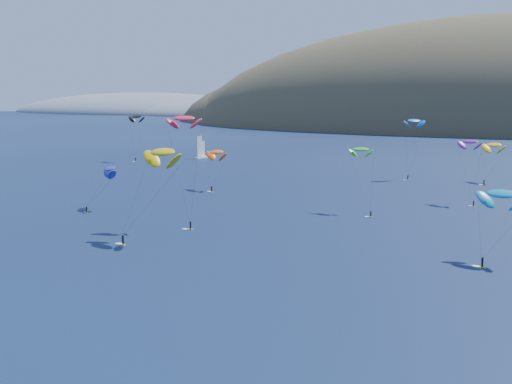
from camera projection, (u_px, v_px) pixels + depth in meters
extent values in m
ellipsoid|color=#3D3526|center=(346.00, 130.00, 676.93)|extent=(340.00, 240.00, 120.00)
ellipsoid|color=slate|center=(144.00, 115.00, 969.48)|extent=(400.00, 240.00, 60.00)
ellipsoid|color=slate|center=(222.00, 117.00, 875.66)|extent=(240.00, 180.00, 44.00)
cube|color=white|center=(201.00, 158.00, 326.44)|extent=(3.13, 8.23, 0.96)
cylinder|color=white|center=(201.00, 145.00, 326.11)|extent=(0.15, 0.15, 11.23)
cube|color=yellow|center=(212.00, 192.00, 220.53)|extent=(1.55, 1.05, 0.08)
cylinder|color=black|center=(212.00, 189.00, 220.39)|extent=(0.35, 0.35, 1.62)
sphere|color=#8C6047|center=(212.00, 186.00, 220.26)|extent=(0.27, 0.27, 0.27)
ellipsoid|color=#FF5C0D|center=(217.00, 152.00, 226.27)|extent=(9.98, 7.71, 5.05)
cube|color=yellow|center=(123.00, 245.00, 146.07)|extent=(1.72, 1.03, 0.09)
cylinder|color=black|center=(123.00, 240.00, 145.92)|extent=(0.39, 0.39, 1.77)
sphere|color=#8C6047|center=(123.00, 235.00, 145.77)|extent=(0.30, 0.30, 0.30)
ellipsoid|color=#CAAC08|center=(163.00, 152.00, 150.56)|extent=(12.14, 8.70, 6.16)
cube|color=yellow|center=(371.00, 217.00, 177.62)|extent=(1.28, 0.39, 0.07)
cylinder|color=black|center=(371.00, 214.00, 177.51)|extent=(0.30, 0.30, 1.36)
sphere|color=#8C6047|center=(371.00, 211.00, 177.39)|extent=(0.23, 0.23, 0.23)
ellipsoid|color=green|center=(361.00, 149.00, 185.87)|extent=(6.44, 3.09, 3.56)
cube|color=yellow|center=(408.00, 180.00, 249.76)|extent=(1.23, 1.25, 0.08)
cylinder|color=black|center=(408.00, 177.00, 249.64)|extent=(0.32, 0.32, 1.46)
sphere|color=#8C6047|center=(408.00, 175.00, 249.52)|extent=(0.24, 0.24, 0.24)
ellipsoid|color=blue|center=(414.00, 121.00, 251.95)|extent=(8.38, 8.47, 4.54)
cube|color=yellow|center=(482.00, 267.00, 127.54)|extent=(1.56, 1.02, 0.08)
cylinder|color=black|center=(482.00, 262.00, 127.40)|extent=(0.35, 0.35, 1.62)
sphere|color=#8C6047|center=(483.00, 257.00, 127.26)|extent=(0.27, 0.27, 0.27)
ellipsoid|color=#0679AD|center=(502.00, 194.00, 131.90)|extent=(10.60, 8.02, 5.36)
cube|color=yellow|center=(473.00, 206.00, 193.73)|extent=(1.28, 0.83, 0.07)
cylinder|color=black|center=(474.00, 203.00, 193.61)|extent=(0.29, 0.29, 1.32)
sphere|color=#8C6047|center=(474.00, 201.00, 193.50)|extent=(0.22, 0.22, 0.22)
ellipsoid|color=#5F158A|center=(470.00, 142.00, 199.00)|extent=(8.14, 6.13, 4.12)
cube|color=yellow|center=(190.00, 229.00, 162.18)|extent=(1.59, 0.90, 0.08)
cylinder|color=black|center=(190.00, 225.00, 162.04)|extent=(0.36, 0.36, 1.64)
sphere|color=#8C6047|center=(190.00, 221.00, 161.91)|extent=(0.27, 0.27, 0.27)
ellipsoid|color=red|center=(184.00, 118.00, 164.06)|extent=(8.66, 5.96, 4.41)
cube|color=yellow|center=(87.00, 213.00, 183.41)|extent=(1.29, 1.27, 0.08)
cylinder|color=black|center=(86.00, 210.00, 183.29)|extent=(0.33, 0.33, 1.50)
sphere|color=#8C6047|center=(86.00, 206.00, 183.16)|extent=(0.25, 0.25, 0.25)
ellipsoid|color=navy|center=(110.00, 169.00, 190.09)|extent=(9.11, 9.03, 4.89)
cube|color=yellow|center=(484.00, 185.00, 235.83)|extent=(1.43, 1.22, 0.08)
cylinder|color=black|center=(484.00, 182.00, 235.70)|extent=(0.35, 0.35, 1.57)
sphere|color=#8C6047|center=(484.00, 180.00, 235.57)|extent=(0.26, 0.26, 0.26)
ellipsoid|color=gold|center=(494.00, 145.00, 243.97)|extent=(10.45, 9.40, 5.40)
cube|color=yellow|center=(136.00, 162.00, 311.89)|extent=(1.55, 0.73, 0.08)
cylinder|color=black|center=(136.00, 159.00, 311.76)|extent=(0.35, 0.35, 1.60)
sphere|color=#8C6047|center=(136.00, 157.00, 311.62)|extent=(0.27, 0.27, 0.27)
ellipsoid|color=black|center=(137.00, 117.00, 313.89)|extent=(9.34, 5.72, 4.85)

